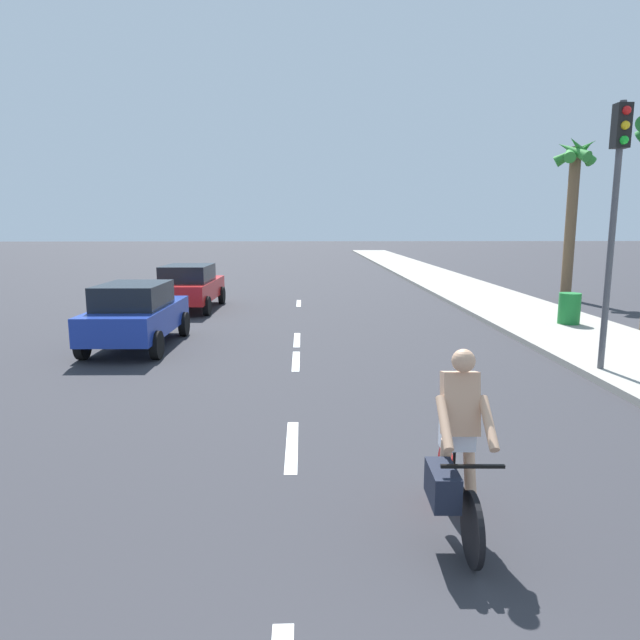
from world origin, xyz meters
The scene contains 12 objects.
ground_plane centered at (0.00, 20.00, 0.00)m, with size 160.00×160.00×0.00m, color #2D2D33.
sidewalk_strip centered at (7.46, 22.00, 0.07)m, with size 3.60×80.00×0.14m, color #9E998E.
lane_stripe_2 centered at (0.00, 7.05, 0.00)m, with size 0.16×1.80×0.01m, color white.
lane_stripe_3 centered at (0.00, 11.81, 0.00)m, with size 0.16×1.80×0.01m, color white.
lane_stripe_4 centered at (0.00, 14.09, 0.00)m, with size 0.16×1.80×0.01m, color white.
lane_stripe_5 centered at (0.00, 20.91, 0.00)m, with size 0.16×1.80×0.01m, color white.
cyclist centered at (1.60, 4.81, 0.83)m, with size 0.62×1.71×1.82m.
parked_car_blue centered at (-3.88, 13.37, 0.84)m, with size 1.89×3.93×1.57m.
parked_car_red centered at (-3.82, 19.49, 0.84)m, with size 2.03×4.20×1.57m.
palm_tree_far centered at (10.65, 21.74, 4.59)m, with size 1.66×1.79×6.36m.
traffic_signal centered at (6.06, 10.45, 3.61)m, with size 0.28×0.33×5.20m.
trash_bin_far centered at (7.79, 15.47, 0.58)m, with size 0.60×0.60×0.88m, color #19722D.
Camera 1 is at (0.16, -0.14, 2.96)m, focal length 31.43 mm.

